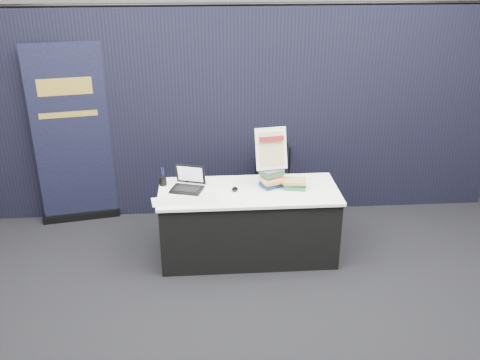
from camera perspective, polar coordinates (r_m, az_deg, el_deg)
name	(u,v)px	position (r m, az deg, el deg)	size (l,w,h in m)	color
floor	(253,285)	(5.24, 1.42, -11.10)	(8.00, 8.00, 0.00)	black
wall_back	(229,33)	(8.37, -1.17, 15.37)	(8.00, 0.02, 3.50)	beige
drape_partition	(241,116)	(6.15, 0.10, 6.89)	(6.00, 0.08, 2.40)	black
display_table	(248,223)	(5.51, 0.91, -4.60)	(1.80, 0.75, 0.75)	black
laptop	(187,184)	(5.37, -5.71, -0.41)	(0.35, 0.33, 0.23)	black
mouse	(235,189)	(5.33, -0.55, -0.97)	(0.06, 0.10, 0.03)	black
brochure_left	(167,201)	(5.16, -7.81, -2.24)	(0.29, 0.20, 0.00)	silver
brochure_mid	(206,203)	(5.09, -3.63, -2.45)	(0.28, 0.20, 0.00)	white
brochure_right	(199,199)	(5.17, -4.36, -2.02)	(0.33, 0.24, 0.00)	silver
pen_cup	(163,181)	(5.48, -8.22, -0.08)	(0.08, 0.08, 0.10)	black
book_stack_tall	(271,178)	(5.39, 3.31, 0.22)	(0.24, 0.22, 0.19)	#18575E
book_stack_short	(295,184)	(5.40, 5.86, -0.38)	(0.24, 0.19, 0.09)	#1E7338
info_sign	(271,149)	(5.30, 3.34, 3.31)	(0.33, 0.17, 0.43)	black
pullup_banner	(73,146)	(6.30, -17.38, 3.46)	(0.88, 0.25, 2.07)	black
stacking_chair	(274,183)	(6.11, 3.67, -0.29)	(0.54, 0.55, 0.91)	black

